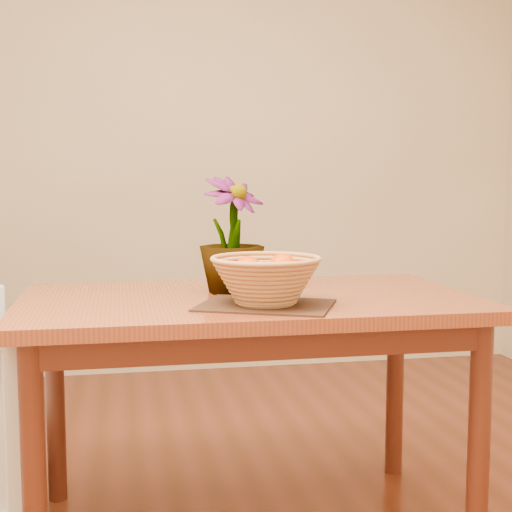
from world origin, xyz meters
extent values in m
cube|color=beige|center=(0.00, 2.25, 1.35)|extent=(4.00, 0.02, 2.70)
cube|color=maroon|center=(0.00, 0.30, 0.73)|extent=(1.40, 0.80, 0.04)
cube|color=#441B10|center=(0.00, 0.30, 0.67)|extent=(1.28, 0.68, 0.08)
cylinder|color=#441B10|center=(-0.62, -0.02, 0.35)|extent=(0.06, 0.06, 0.71)
cylinder|color=#441B10|center=(0.62, -0.02, 0.35)|extent=(0.06, 0.06, 0.71)
cylinder|color=#441B10|center=(-0.62, 0.62, 0.35)|extent=(0.06, 0.06, 0.71)
cylinder|color=#441B10|center=(0.62, 0.62, 0.35)|extent=(0.06, 0.06, 0.71)
cube|color=#341C13|center=(0.02, 0.11, 0.75)|extent=(0.45, 0.41, 0.01)
cylinder|color=#AF7349|center=(0.02, 0.11, 0.76)|extent=(0.16, 0.16, 0.01)
sphere|color=#DF4A03|center=(0.02, 0.11, 0.85)|extent=(0.07, 0.07, 0.07)
sphere|color=#DF4A03|center=(0.07, 0.15, 0.85)|extent=(0.09, 0.09, 0.09)
sphere|color=#DF4A03|center=(-0.03, 0.17, 0.85)|extent=(0.08, 0.08, 0.08)
sphere|color=#DF4A03|center=(-0.04, 0.07, 0.85)|extent=(0.09, 0.09, 0.09)
sphere|color=#DF4A03|center=(0.06, 0.06, 0.85)|extent=(0.08, 0.08, 0.08)
imported|color=#1C4C15|center=(-0.04, 0.38, 0.94)|extent=(0.29, 0.29, 0.37)
camera|label=1|loc=(-0.39, -1.86, 1.11)|focal=50.00mm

